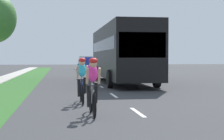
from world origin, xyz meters
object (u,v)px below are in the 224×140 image
Objects in this scene: cyclist_trailing at (82,80)px; bus_black at (121,51)px; cyclist_lead at (93,86)px; suv_silver at (86,62)px; pickup_blue at (92,64)px.

bus_black reaches higher than cyclist_trailing.
cyclist_trailing is (-0.13, 2.66, 0.00)m from cyclist_lead.
cyclist_lead is at bearing -87.22° from cyclist_trailing.
bus_black is (3.07, 9.70, 1.17)m from cyclist_trailing.
bus_black is 27.94m from suv_silver.
pickup_blue reaches higher than cyclist_lead.
suv_silver is (-0.27, 27.92, -1.03)m from bus_black.
bus_black is 2.27× the size of pickup_blue.
suv_silver is at bearing 86.21° from cyclist_lead.
suv_silver is (-0.06, 9.40, 0.12)m from pickup_blue.
bus_black is 2.47× the size of suv_silver.
cyclist_trailing is 0.15× the size of bus_black.
suv_silver is (2.67, 40.28, 0.14)m from cyclist_lead.
cyclist_lead and cyclist_trailing have the same top height.
cyclist_lead is 40.37m from suv_silver.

